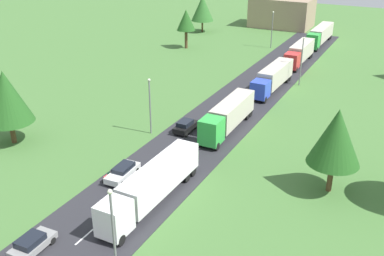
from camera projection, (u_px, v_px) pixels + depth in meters
The scene contains 20 objects.
road at pixel (177, 157), 53.31m from camera, with size 10.00×140.00×0.06m, color #2B2B30.
lane_marking_centre at pixel (153, 178), 48.86m from camera, with size 0.16×118.87×0.01m.
truck_lead at pixel (152, 184), 43.80m from camera, with size 2.64×14.70×3.50m.
truck_second at pixel (228, 115), 59.07m from camera, with size 2.60×13.04×3.66m.
truck_third at pixel (273, 77), 73.46m from camera, with size 2.79×13.54×3.69m.
truck_fourth at pixel (300, 53), 86.94m from camera, with size 2.52×12.67×3.69m.
truck_fifth at pixel (320, 34), 100.59m from camera, with size 2.62×14.69×3.69m.
car_lead at pixel (32, 243), 37.78m from camera, with size 2.00×4.03×1.44m.
car_second at pixel (123, 172), 48.50m from camera, with size 2.00×4.63×1.44m.
car_third at pixel (185, 126), 59.19m from camera, with size 1.82×3.92×1.56m.
motorcycle_courier at pixel (108, 176), 48.24m from camera, with size 0.28×1.94×0.91m.
lamppost_lead at pixel (114, 238), 31.99m from camera, with size 0.36×0.36×8.87m.
lamppost_second at pixel (150, 103), 57.52m from camera, with size 0.36×0.36×7.39m.
lamppost_third at pixel (302, 59), 74.52m from camera, with size 0.36×0.36×8.13m.
lamppost_fourth at pixel (272, 28), 96.94m from camera, with size 0.36×0.36×7.76m.
tree_oak at pixel (202, 8), 110.44m from camera, with size 5.39×5.39×8.68m.
tree_maple at pixel (336, 137), 44.22m from camera, with size 5.22×5.22×8.94m.
tree_elm at pixel (186, 20), 96.07m from camera, with size 3.92×3.92×8.18m.
tree_ash at pixel (6, 97), 54.29m from camera, with size 5.82×5.82×9.24m.
distant_building at pixel (282, 12), 116.97m from camera, with size 14.96×10.09×7.26m, color #9E846B.
Camera 1 is at (23.06, -16.65, 25.15)m, focal length 42.87 mm.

